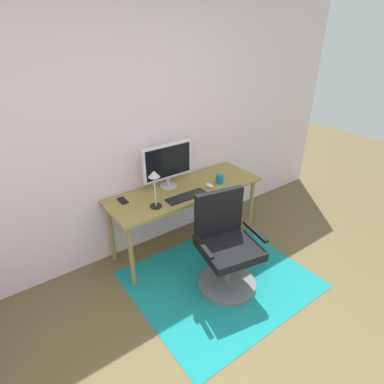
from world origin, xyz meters
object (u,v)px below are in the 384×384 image
(desk, at_px, (186,195))
(coffee_cup, at_px, (219,179))
(keyboard, at_px, (187,196))
(computer_mouse, at_px, (209,185))
(monitor, at_px, (168,163))
(office_chair, at_px, (226,251))
(cell_phone, at_px, (123,201))
(desk_lamp, at_px, (154,182))

(desk, height_order, coffee_cup, coffee_cup)
(coffee_cup, bearing_deg, keyboard, -173.66)
(computer_mouse, bearing_deg, coffee_cup, 3.76)
(monitor, bearing_deg, office_chair, -86.16)
(desk, bearing_deg, coffee_cup, -15.30)
(cell_phone, bearing_deg, computer_mouse, -15.76)
(desk_lamp, bearing_deg, coffee_cup, 2.59)
(computer_mouse, xyz_separation_m, desk_lamp, (-0.67, -0.03, 0.25))
(desk, bearing_deg, office_chair, -94.72)
(monitor, bearing_deg, keyboard, -86.07)
(monitor, bearing_deg, desk, -51.19)
(computer_mouse, bearing_deg, monitor, 143.29)
(desk, xyz_separation_m, keyboard, (-0.10, -0.15, 0.08))
(coffee_cup, height_order, cell_phone, coffee_cup)
(coffee_cup, relative_size, cell_phone, 0.67)
(desk, height_order, monitor, monitor)
(desk_lamp, relative_size, office_chair, 0.40)
(computer_mouse, relative_size, desk_lamp, 0.28)
(keyboard, bearing_deg, computer_mouse, 7.48)
(desk_lamp, distance_m, office_chair, 0.91)
(monitor, relative_size, coffee_cup, 5.94)
(desk, xyz_separation_m, coffee_cup, (0.37, -0.10, 0.12))
(desk, height_order, office_chair, office_chair)
(desk, distance_m, computer_mouse, 0.27)
(office_chair, bearing_deg, desk_lamp, 134.62)
(keyboard, xyz_separation_m, office_chair, (0.04, -0.57, -0.33))
(keyboard, relative_size, cell_phone, 3.07)
(cell_phone, distance_m, office_chair, 1.10)
(coffee_cup, xyz_separation_m, office_chair, (-0.43, -0.62, -0.37))
(computer_mouse, distance_m, cell_phone, 0.91)
(computer_mouse, height_order, cell_phone, computer_mouse)
(coffee_cup, distance_m, office_chair, 0.84)
(desk, relative_size, cell_phone, 11.96)
(monitor, relative_size, cell_phone, 3.99)
(monitor, xyz_separation_m, cell_phone, (-0.53, 0.00, -0.27))
(keyboard, height_order, coffee_cup, coffee_cup)
(keyboard, xyz_separation_m, computer_mouse, (0.33, 0.04, 0.01))
(monitor, bearing_deg, computer_mouse, -36.71)
(cell_phone, xyz_separation_m, desk_lamp, (0.21, -0.29, 0.26))
(desk, distance_m, office_chair, 0.77)
(keyboard, height_order, office_chair, office_chair)
(cell_phone, bearing_deg, office_chair, -55.31)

